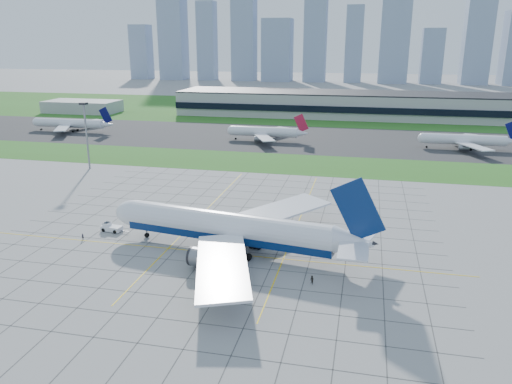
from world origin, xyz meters
The scene contains 16 objects.
ground centered at (0.00, 0.00, 0.00)m, with size 1400.00×1400.00×0.00m, color gray.
grass_median centered at (0.00, 90.00, 0.02)m, with size 700.00×35.00×0.04m, color #2C611B.
asphalt_taxiway centered at (0.00, 145.00, 0.03)m, with size 700.00×75.00×0.04m, color #383838.
grass_far centered at (0.00, 255.00, 0.02)m, with size 700.00×145.00×0.04m, color #2C611B.
apron_markings centered at (0.43, 11.09, 0.02)m, with size 120.00×130.00×0.03m.
terminal centered at (40.00, 229.87, 7.89)m, with size 260.00×43.00×15.80m.
service_block centered at (-160.00, 210.00, 4.00)m, with size 50.00×25.00×8.00m, color #B7B7B2.
light_mast centered at (-70.00, 65.00, 16.18)m, with size 2.50×2.50×25.60m.
city_skyline centered at (-8.71, 520.00, 59.09)m, with size 523.00×32.40×160.00m.
airliner centered at (4.88, -0.03, 5.74)m, with size 66.46×66.87×21.01m.
pushback_tug centered at (-29.05, 5.51, 0.98)m, with size 8.02×3.44×2.20m.
crew_near centered at (-33.04, -1.45, 0.80)m, with size 0.58×0.38×1.60m, color black.
crew_far centered at (25.73, -12.85, 0.93)m, with size 0.90×0.70×1.86m, color #2A231C.
distant_jet_0 centered at (-124.48, 138.63, 4.49)m, with size 46.18×42.66×14.08m.
distant_jet_1 centered at (-14.40, 135.59, 4.49)m, with size 38.71×42.66×14.08m.
distant_jet_2 centered at (79.21, 135.23, 4.49)m, with size 41.83×42.66×14.08m.
Camera 1 is at (34.67, -105.42, 47.73)m, focal length 35.00 mm.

